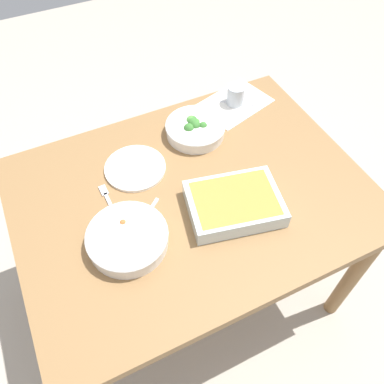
{
  "coord_description": "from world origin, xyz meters",
  "views": [
    {
      "loc": [
        -0.36,
        -0.75,
        1.81
      ],
      "look_at": [
        0.0,
        0.0,
        0.74
      ],
      "focal_mm": 36.84,
      "sensor_mm": 36.0,
      "label": 1
    }
  ],
  "objects_px": {
    "spoon_by_stew": "(141,224)",
    "spoon_spare": "(245,104)",
    "baking_dish": "(234,203)",
    "side_plate": "(135,168)",
    "stew_bowl": "(127,238)",
    "spoon_by_broccoli": "(195,141)",
    "drink_cup": "(235,96)",
    "fork_on_table": "(109,201)",
    "broccoli_bowl": "(195,128)"
  },
  "relations": [
    {
      "from": "broccoli_bowl",
      "to": "spoon_by_broccoli",
      "type": "bearing_deg",
      "value": -114.45
    },
    {
      "from": "broccoli_bowl",
      "to": "spoon_by_broccoli",
      "type": "xyz_separation_m",
      "value": [
        -0.02,
        -0.04,
        -0.03
      ]
    },
    {
      "from": "spoon_by_stew",
      "to": "stew_bowl",
      "type": "bearing_deg",
      "value": -140.82
    },
    {
      "from": "broccoli_bowl",
      "to": "side_plate",
      "type": "height_order",
      "value": "broccoli_bowl"
    },
    {
      "from": "spoon_by_stew",
      "to": "spoon_by_broccoli",
      "type": "bearing_deg",
      "value": 39.06
    },
    {
      "from": "side_plate",
      "to": "spoon_by_stew",
      "type": "xyz_separation_m",
      "value": [
        -0.07,
        -0.23,
        -0.0
      ]
    },
    {
      "from": "baking_dish",
      "to": "drink_cup",
      "type": "xyz_separation_m",
      "value": [
        0.27,
        0.47,
        0.0
      ]
    },
    {
      "from": "stew_bowl",
      "to": "spoon_by_broccoli",
      "type": "relative_size",
      "value": 1.53
    },
    {
      "from": "broccoli_bowl",
      "to": "spoon_by_stew",
      "type": "xyz_separation_m",
      "value": [
        -0.34,
        -0.3,
        -0.03
      ]
    },
    {
      "from": "stew_bowl",
      "to": "baking_dish",
      "type": "xyz_separation_m",
      "value": [
        0.36,
        -0.03,
        0.0
      ]
    },
    {
      "from": "drink_cup",
      "to": "spoon_by_broccoli",
      "type": "height_order",
      "value": "drink_cup"
    },
    {
      "from": "drink_cup",
      "to": "side_plate",
      "type": "height_order",
      "value": "drink_cup"
    },
    {
      "from": "baking_dish",
      "to": "spoon_by_stew",
      "type": "distance_m",
      "value": 0.31
    },
    {
      "from": "drink_cup",
      "to": "fork_on_table",
      "type": "height_order",
      "value": "drink_cup"
    },
    {
      "from": "stew_bowl",
      "to": "fork_on_table",
      "type": "relative_size",
      "value": 1.43
    },
    {
      "from": "spoon_spare",
      "to": "fork_on_table",
      "type": "xyz_separation_m",
      "value": [
        -0.67,
        -0.24,
        -0.0
      ]
    },
    {
      "from": "baking_dish",
      "to": "spoon_spare",
      "type": "xyz_separation_m",
      "value": [
        0.31,
        0.45,
        -0.03
      ]
    },
    {
      "from": "baking_dish",
      "to": "spoon_spare",
      "type": "distance_m",
      "value": 0.54
    },
    {
      "from": "spoon_by_stew",
      "to": "fork_on_table",
      "type": "distance_m",
      "value": 0.15
    },
    {
      "from": "stew_bowl",
      "to": "spoon_by_stew",
      "type": "xyz_separation_m",
      "value": [
        0.06,
        0.05,
        -0.03
      ]
    },
    {
      "from": "stew_bowl",
      "to": "broccoli_bowl",
      "type": "distance_m",
      "value": 0.53
    },
    {
      "from": "spoon_by_stew",
      "to": "spoon_spare",
      "type": "xyz_separation_m",
      "value": [
        0.61,
        0.37,
        0.0
      ]
    },
    {
      "from": "spoon_by_broccoli",
      "to": "baking_dish",
      "type": "bearing_deg",
      "value": -94.11
    },
    {
      "from": "broccoli_bowl",
      "to": "side_plate",
      "type": "bearing_deg",
      "value": -165.8
    },
    {
      "from": "side_plate",
      "to": "spoon_by_broccoli",
      "type": "xyz_separation_m",
      "value": [
        0.26,
        0.03,
        -0.0
      ]
    },
    {
      "from": "broccoli_bowl",
      "to": "baking_dish",
      "type": "bearing_deg",
      "value": -96.4
    },
    {
      "from": "spoon_by_stew",
      "to": "spoon_by_broccoli",
      "type": "xyz_separation_m",
      "value": [
        0.32,
        0.26,
        0.0
      ]
    },
    {
      "from": "broccoli_bowl",
      "to": "spoon_spare",
      "type": "relative_size",
      "value": 1.49
    },
    {
      "from": "spoon_by_broccoli",
      "to": "stew_bowl",
      "type": "bearing_deg",
      "value": -140.92
    },
    {
      "from": "stew_bowl",
      "to": "side_plate",
      "type": "relative_size",
      "value": 1.16
    },
    {
      "from": "stew_bowl",
      "to": "drink_cup",
      "type": "relative_size",
      "value": 2.99
    },
    {
      "from": "stew_bowl",
      "to": "spoon_spare",
      "type": "bearing_deg",
      "value": 32.19
    },
    {
      "from": "drink_cup",
      "to": "stew_bowl",
      "type": "bearing_deg",
      "value": -144.88
    },
    {
      "from": "drink_cup",
      "to": "fork_on_table",
      "type": "bearing_deg",
      "value": -157.64
    },
    {
      "from": "spoon_by_stew",
      "to": "spoon_spare",
      "type": "relative_size",
      "value": 0.95
    },
    {
      "from": "baking_dish",
      "to": "side_plate",
      "type": "height_order",
      "value": "baking_dish"
    },
    {
      "from": "baking_dish",
      "to": "spoon_by_stew",
      "type": "xyz_separation_m",
      "value": [
        -0.3,
        0.08,
        -0.03
      ]
    },
    {
      "from": "side_plate",
      "to": "spoon_by_stew",
      "type": "bearing_deg",
      "value": -106.12
    },
    {
      "from": "drink_cup",
      "to": "spoon_by_broccoli",
      "type": "xyz_separation_m",
      "value": [
        -0.25,
        -0.13,
        -0.03
      ]
    },
    {
      "from": "baking_dish",
      "to": "spoon_by_broccoli",
      "type": "relative_size",
      "value": 2.04
    },
    {
      "from": "stew_bowl",
      "to": "spoon_by_stew",
      "type": "height_order",
      "value": "stew_bowl"
    },
    {
      "from": "baking_dish",
      "to": "spoon_by_broccoli",
      "type": "xyz_separation_m",
      "value": [
        0.02,
        0.34,
        -0.03
      ]
    },
    {
      "from": "spoon_spare",
      "to": "spoon_by_stew",
      "type": "bearing_deg",
      "value": -148.58
    },
    {
      "from": "side_plate",
      "to": "broccoli_bowl",
      "type": "bearing_deg",
      "value": 14.2
    },
    {
      "from": "stew_bowl",
      "to": "spoon_by_stew",
      "type": "relative_size",
      "value": 1.72
    },
    {
      "from": "spoon_by_stew",
      "to": "spoon_by_broccoli",
      "type": "distance_m",
      "value": 0.42
    },
    {
      "from": "baking_dish",
      "to": "side_plate",
      "type": "bearing_deg",
      "value": 126.88
    },
    {
      "from": "spoon_by_broccoli",
      "to": "side_plate",
      "type": "bearing_deg",
      "value": -173.41
    },
    {
      "from": "broccoli_bowl",
      "to": "drink_cup",
      "type": "xyz_separation_m",
      "value": [
        0.23,
        0.09,
        0.01
      ]
    },
    {
      "from": "broccoli_bowl",
      "to": "spoon_by_broccoli",
      "type": "distance_m",
      "value": 0.05
    }
  ]
}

